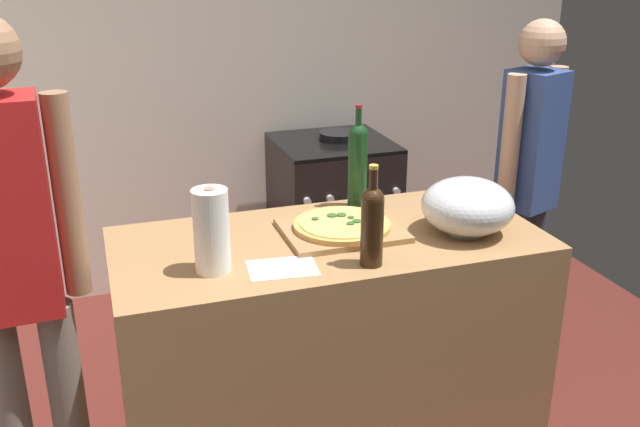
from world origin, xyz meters
name	(u,v)px	position (x,y,z in m)	size (l,w,h in m)	color
ground_plane	(312,386)	(0.00, 1.21, -0.01)	(3.99, 3.02, 0.02)	#511E19
kitchen_wall_rear	(240,53)	(0.00, 2.47, 1.30)	(3.99, 0.10, 2.60)	silver
counter	(329,356)	(-0.09, 0.71, 0.47)	(1.45, 0.67, 0.93)	#9E7247
cutting_board	(342,230)	(-0.04, 0.73, 0.94)	(0.40, 0.32, 0.02)	#9E7247
pizza	(342,225)	(-0.04, 0.73, 0.96)	(0.33, 0.33, 0.03)	tan
mixing_bowl	(468,206)	(0.37, 0.60, 1.03)	(0.31, 0.31, 0.19)	#B2B2B7
paper_towel_roll	(211,231)	(-0.51, 0.57, 1.06)	(0.11, 0.11, 0.26)	white
wine_bottle_amber	(358,162)	(0.10, 0.96, 1.11)	(0.07, 0.07, 0.39)	#143819
wine_bottle_dark	(372,222)	(-0.04, 0.46, 1.07)	(0.07, 0.07, 0.32)	#331E0F
recipe_sheet	(282,268)	(-0.31, 0.52, 0.94)	(0.21, 0.15, 0.00)	white
stove	(332,218)	(0.40, 2.07, 0.44)	(0.60, 0.61, 0.92)	black
person_in_stripes	(16,265)	(-1.07, 0.67, 0.99)	(0.40, 0.21, 1.70)	slate
person_in_red	(527,181)	(0.95, 1.10, 0.90)	(0.35, 0.26, 1.58)	#383D4C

